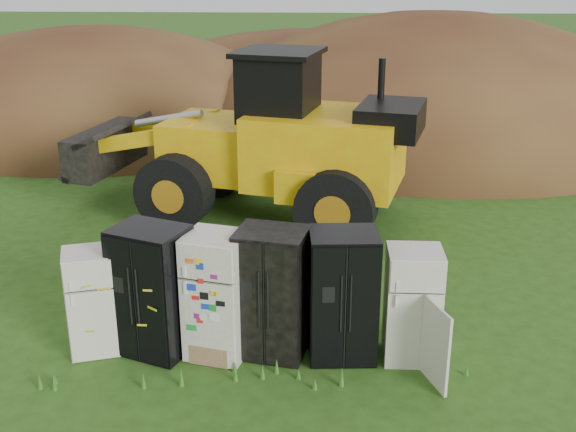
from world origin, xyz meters
name	(u,v)px	position (x,y,z in m)	size (l,w,h in m)	color
ground	(253,352)	(0.00, 0.00, 0.00)	(120.00, 120.00, 0.00)	#294913
fridge_leftmost	(91,301)	(-2.38, -0.01, 0.80)	(0.70, 0.68, 1.60)	silver
fridge_black_side	(152,291)	(-1.46, 0.01, 0.98)	(1.02, 0.81, 1.96)	black
fridge_sticker	(217,295)	(-0.50, -0.04, 0.95)	(0.85, 0.78, 1.90)	silver
fridge_dark_mid	(272,293)	(0.30, 0.03, 0.97)	(0.99, 0.81, 1.95)	black
fridge_black_right	(343,295)	(1.33, -0.01, 0.97)	(0.97, 0.81, 1.94)	black
fridge_open_door	(412,305)	(2.33, -0.04, 0.86)	(0.78, 0.72, 1.71)	silver
wheel_loader	(239,134)	(-0.81, 5.94, 1.86)	(7.68, 3.11, 3.72)	gold
dirt_mound_right	(429,143)	(4.40, 12.57, 0.00)	(14.75, 10.82, 7.96)	#422015
dirt_mound_left	(100,131)	(-6.27, 13.61, 0.00)	(13.86, 10.40, 6.79)	#422015
dirt_mound_back	(312,109)	(0.71, 17.42, 0.00)	(15.71, 10.47, 5.83)	#422015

